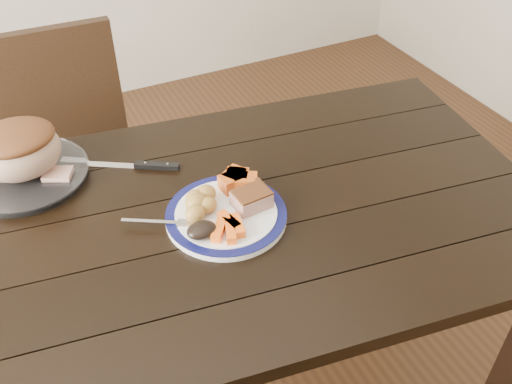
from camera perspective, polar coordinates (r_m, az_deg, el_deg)
name	(u,v)px	position (r m, az deg, el deg)	size (l,w,h in m)	color
ground	(231,383)	(1.97, -2.47, -18.51)	(4.00, 4.00, 0.00)	#472B16
dining_table	(224,240)	(1.45, -3.19, -4.77)	(1.71, 1.11, 0.75)	black
chair_far	(75,154)	(2.06, -17.69, 3.67)	(0.44, 0.45, 0.93)	black
dinner_plate	(226,216)	(1.37, -3.00, -2.40)	(0.29, 0.29, 0.02)	white
plate_rim	(226,213)	(1.36, -3.01, -2.13)	(0.29, 0.29, 0.02)	#0D0F41
serving_platter	(26,176)	(1.60, -22.01, 1.52)	(0.32, 0.32, 0.02)	white
pork_slice	(251,200)	(1.36, -0.46, -0.76)	(0.08, 0.07, 0.04)	tan
roasted_potatoes	(200,202)	(1.36, -5.64, -1.01)	(0.10, 0.10, 0.05)	gold
carrot_batons	(229,227)	(1.31, -2.71, -3.52)	(0.09, 0.10, 0.02)	#FF6315
pumpkin_wedges	(237,180)	(1.42, -1.89, 1.20)	(0.10, 0.10, 0.04)	orange
dark_mushroom	(202,230)	(1.30, -5.45, -3.81)	(0.07, 0.05, 0.03)	black
fork	(165,223)	(1.35, -9.11, -3.05)	(0.16, 0.10, 0.00)	silver
roast_joint	(18,152)	(1.56, -22.69, 3.76)	(0.21, 0.18, 0.14)	tan
cut_slice	(58,174)	(1.55, -19.19, 1.67)	(0.07, 0.06, 0.02)	tan
carving_knife	(142,165)	(1.55, -11.30, 2.63)	(0.29, 0.18, 0.01)	silver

